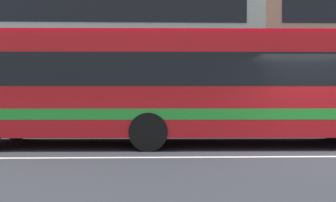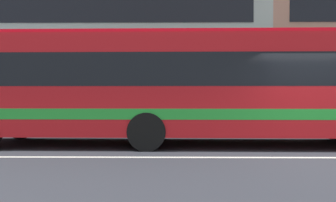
% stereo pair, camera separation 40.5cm
% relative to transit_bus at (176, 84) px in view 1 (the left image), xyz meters
% --- Properties ---
extents(ground_plane, '(160.00, 160.00, 0.00)m').
position_rel_transit_bus_xyz_m(ground_plane, '(3.36, -2.06, -1.76)').
color(ground_plane, '#303239').
extents(lane_centre_line, '(60.00, 0.16, 0.01)m').
position_rel_transit_bus_xyz_m(lane_centre_line, '(3.36, -2.06, -1.75)').
color(lane_centre_line, silver).
rests_on(lane_centre_line, ground_plane).
extents(hedge_row_far, '(14.70, 1.10, 1.10)m').
position_rel_transit_bus_xyz_m(hedge_row_far, '(1.00, 3.31, -1.21)').
color(hedge_row_far, '#18461E').
rests_on(hedge_row_far, ground_plane).
extents(apartment_block_left, '(25.37, 10.30, 10.70)m').
position_rel_transit_bus_xyz_m(apartment_block_left, '(-7.61, 13.17, 3.59)').
color(apartment_block_left, silver).
rests_on(apartment_block_left, ground_plane).
extents(transit_bus, '(12.20, 2.78, 3.18)m').
position_rel_transit_bus_xyz_m(transit_bus, '(0.00, 0.00, 0.00)').
color(transit_bus, red).
rests_on(transit_bus, ground_plane).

